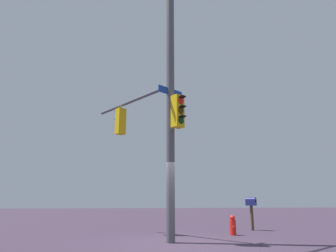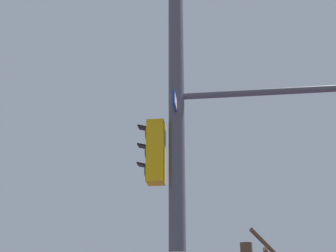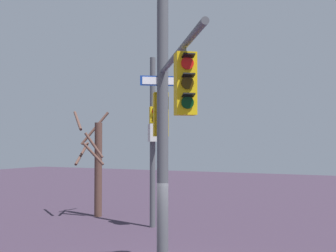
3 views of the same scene
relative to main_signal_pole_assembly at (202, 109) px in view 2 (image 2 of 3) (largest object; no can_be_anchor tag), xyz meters
name	(u,v)px [view 2 (image 2 of 3)]	position (x,y,z in m)	size (l,w,h in m)	color
main_signal_pole_assembly	(202,109)	(0.00, 0.00, 0.00)	(5.50, 3.21, 9.62)	#4C4F54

